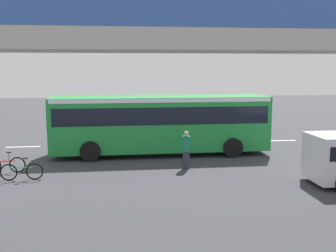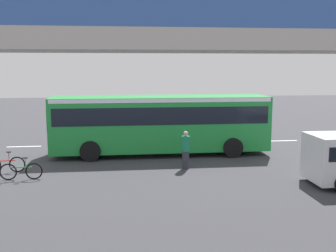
% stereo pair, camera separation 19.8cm
% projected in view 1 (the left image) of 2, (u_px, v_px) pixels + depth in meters
% --- Properties ---
extents(ground, '(80.00, 80.00, 0.00)m').
position_uv_depth(ground, '(161.00, 152.00, 22.58)').
color(ground, '#38383D').
extents(city_bus, '(11.54, 2.85, 3.15)m').
position_uv_depth(city_bus, '(160.00, 120.00, 21.68)').
color(city_bus, '#1E8C38').
rests_on(city_bus, ground).
extents(bicycle_red, '(1.77, 0.44, 0.96)m').
position_uv_depth(bicycle_red, '(5.00, 165.00, 18.04)').
color(bicycle_red, black).
rests_on(bicycle_red, ground).
extents(bicycle_green, '(1.77, 0.44, 0.96)m').
position_uv_depth(bicycle_green, '(22.00, 172.00, 16.89)').
color(bicycle_green, black).
rests_on(bicycle_green, ground).
extents(pedestrian, '(0.38, 0.38, 1.79)m').
position_uv_depth(pedestrian, '(186.00, 150.00, 18.70)').
color(pedestrian, '#2D2D38').
rests_on(pedestrian, ground).
extents(traffic_sign, '(0.08, 0.60, 2.80)m').
position_uv_depth(traffic_sign, '(245.00, 108.00, 27.45)').
color(traffic_sign, slate).
rests_on(traffic_sign, ground).
extents(lane_dash_leftmost, '(2.00, 0.20, 0.01)m').
position_uv_depth(lane_dash_leftmost, '(281.00, 141.00, 25.87)').
color(lane_dash_leftmost, silver).
rests_on(lane_dash_leftmost, ground).
extents(lane_dash_left, '(2.00, 0.20, 0.01)m').
position_uv_depth(lane_dash_left, '(220.00, 142.00, 25.37)').
color(lane_dash_left, silver).
rests_on(lane_dash_left, ground).
extents(lane_dash_centre, '(2.00, 0.20, 0.01)m').
position_uv_depth(lane_dash_centre, '(157.00, 144.00, 24.88)').
color(lane_dash_centre, silver).
rests_on(lane_dash_centre, ground).
extents(lane_dash_right, '(2.00, 0.20, 0.01)m').
position_uv_depth(lane_dash_right, '(92.00, 145.00, 24.38)').
color(lane_dash_right, silver).
rests_on(lane_dash_right, ground).
extents(lane_dash_rightmost, '(2.00, 0.20, 0.01)m').
position_uv_depth(lane_dash_rightmost, '(23.00, 147.00, 23.88)').
color(lane_dash_rightmost, silver).
rests_on(lane_dash_rightmost, ground).
extents(pedestrian_overpass, '(30.43, 2.60, 6.73)m').
position_uv_depth(pedestrian_overpass, '(210.00, 56.00, 10.46)').
color(pedestrian_overpass, '#B2ADA5').
rests_on(pedestrian_overpass, ground).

